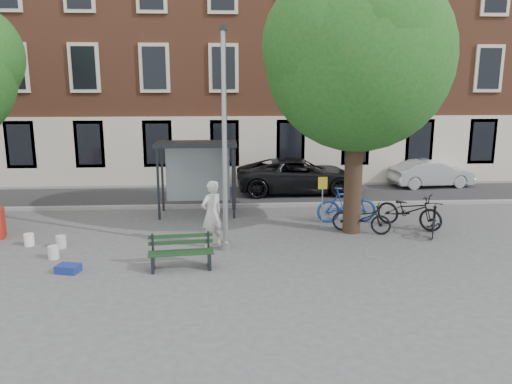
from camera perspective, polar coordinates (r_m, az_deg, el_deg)
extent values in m
plane|color=#4C4C4F|center=(14.35, -3.45, -6.60)|extent=(90.00, 90.00, 0.00)
cube|color=#28282B|center=(21.10, -3.53, -0.42)|extent=(40.00, 4.00, 0.01)
cube|color=gray|center=(19.14, -3.51, -1.57)|extent=(40.00, 0.25, 0.12)
cube|color=gray|center=(23.04, -3.54, 0.81)|extent=(40.00, 0.25, 0.12)
cube|color=brown|center=(26.68, -3.77, 17.35)|extent=(30.00, 8.00, 14.00)
cylinder|color=#9EA0A3|center=(13.68, -3.61, 5.38)|extent=(0.14, 0.14, 6.00)
cylinder|color=#9EA0A3|center=(14.31, -3.46, -6.14)|extent=(0.28, 0.28, 0.24)
cube|color=#1E2328|center=(13.65, -3.79, 18.19)|extent=(0.18, 0.35, 0.12)
cylinder|color=black|center=(15.88, 11.04, 1.39)|extent=(0.56, 0.56, 3.40)
sphere|color=#18511A|center=(15.62, 11.61, 14.84)|extent=(5.60, 5.60, 5.60)
sphere|color=#18511A|center=(16.28, 14.50, 16.36)|extent=(3.92, 3.92, 3.92)
sphere|color=#18511A|center=(15.16, 8.93, 16.16)|extent=(4.20, 4.20, 4.20)
sphere|color=#18511A|center=(14.85, 13.44, 17.23)|extent=(3.64, 3.64, 3.64)
cube|color=#1E2328|center=(17.47, -11.11, 0.87)|extent=(0.08, 0.08, 2.50)
cube|color=#1E2328|center=(17.32, -2.56, 0.99)|extent=(0.08, 0.08, 2.50)
cube|color=#1E2328|center=(18.64, -10.65, 1.60)|extent=(0.08, 0.08, 2.50)
cube|color=#1E2328|center=(18.50, -2.63, 1.72)|extent=(0.08, 0.08, 2.50)
cube|color=#1E2328|center=(17.73, -6.86, 5.47)|extent=(2.85, 1.45, 0.12)
cube|color=#8C999E|center=(18.50, -6.66, 2.05)|extent=(2.34, 0.04, 2.00)
cube|color=#1E2328|center=(17.88, -2.60, 1.76)|extent=(0.12, 1.14, 2.12)
cube|color=#D84C19|center=(17.89, -2.37, 1.77)|extent=(0.02, 0.90, 1.62)
imported|color=silver|center=(14.40, -5.07, -2.51)|extent=(0.84, 0.81, 1.94)
cube|color=#1E2328|center=(12.98, -11.69, -7.92)|extent=(0.12, 0.53, 0.43)
cube|color=#1E2328|center=(12.98, -5.37, -7.71)|extent=(0.12, 0.53, 0.43)
cube|color=#19391C|center=(12.73, -8.55, -7.11)|extent=(1.66, 0.27, 0.04)
cube|color=#19391C|center=(12.89, -8.56, -6.86)|extent=(1.66, 0.27, 0.04)
cube|color=#19391C|center=(13.05, -8.57, -6.61)|extent=(1.66, 0.27, 0.04)
cube|color=#19391C|center=(13.08, -8.60, -5.70)|extent=(1.65, 0.20, 0.09)
cube|color=#19391C|center=(13.03, -8.63, -4.98)|extent=(1.65, 0.20, 0.09)
imported|color=black|center=(16.14, 11.96, -2.89)|extent=(1.96, 1.36, 0.98)
imported|color=navy|center=(17.20, 10.33, -1.45)|extent=(2.05, 0.61, 1.22)
imported|color=black|center=(17.09, 17.10, -2.01)|extent=(2.15, 2.05, 1.16)
imported|color=black|center=(16.53, 19.69, -2.95)|extent=(1.11, 1.70, 1.00)
imported|color=black|center=(21.65, 4.94, 1.90)|extent=(5.39, 2.49, 1.50)
imported|color=#A0A2A7|center=(24.19, 19.43, 2.02)|extent=(3.87, 1.71, 1.24)
cube|color=navy|center=(13.50, -20.67, -8.19)|extent=(0.63, 0.52, 0.20)
cylinder|color=white|center=(16.05, -24.51, -4.99)|extent=(0.36, 0.36, 0.36)
cylinder|color=silver|center=(14.63, -22.13, -6.41)|extent=(0.32, 0.32, 0.36)
cylinder|color=silver|center=(15.49, -21.38, -5.32)|extent=(0.32, 0.32, 0.36)
cylinder|color=#9EA0A3|center=(16.20, 7.57, -1.40)|extent=(0.04, 0.04, 1.67)
cube|color=yellow|center=(16.05, 7.64, 1.02)|extent=(0.30, 0.03, 0.39)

